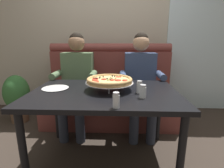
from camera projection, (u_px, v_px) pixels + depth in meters
The scene contains 14 objects.
ground_plane at pixel (105, 158), 1.78m from camera, with size 16.00×16.00×0.00m, color #382D26.
back_wall_with_window at pixel (111, 26), 2.89m from camera, with size 6.00×0.12×2.80m, color #BCB29E.
window_panel at pixel (203, 26), 2.76m from camera, with size 1.10×0.02×2.80m, color white.
booth_bench at pixel (109, 94), 2.58m from camera, with size 1.85×0.78×1.13m.
dining_table at pixel (104, 99), 1.63m from camera, with size 1.36×0.91×0.72m.
diner_left at pixel (77, 77), 2.26m from camera, with size 0.54×0.64×1.27m.
diner_right at pixel (141, 78), 2.23m from camera, with size 0.54×0.64×1.27m.
pizza at pixel (110, 80), 1.62m from camera, with size 0.45×0.45×0.13m.
shaker_oregano at pixel (143, 92), 1.41m from camera, with size 0.06×0.06×0.11m.
shaker_pepper_flakes at pixel (139, 88), 1.54m from camera, with size 0.05×0.05×0.11m.
shaker_parmesan at pixel (116, 101), 1.20m from camera, with size 0.05×0.05×0.11m.
plate_near_left at pixel (55, 87), 1.69m from camera, with size 0.26×0.26×0.02m.
patio_chair at pixel (186, 72), 3.64m from camera, with size 0.40×0.40×0.86m.
potted_plant at pixel (17, 96), 2.51m from camera, with size 0.36×0.36×0.70m.
Camera 1 is at (0.13, -1.54, 1.18)m, focal length 27.79 mm.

